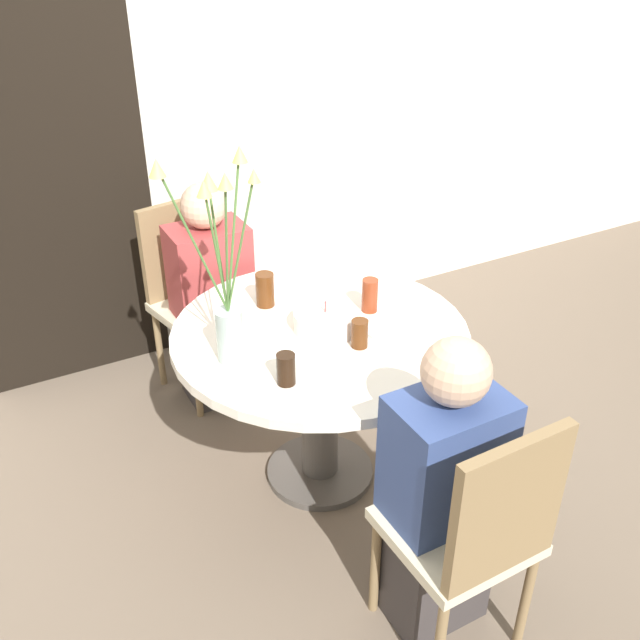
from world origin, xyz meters
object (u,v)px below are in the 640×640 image
(chair_far_back, at_px, (193,288))
(drink_glass_1, at_px, (370,295))
(birthday_cake, at_px, (325,321))
(side_plate, at_px, (391,327))
(drink_glass_0, at_px, (360,334))
(chair_left_flank, at_px, (476,529))
(drink_glass_2, at_px, (286,369))
(drink_glass_3, at_px, (265,290))
(flower_vase, at_px, (224,287))
(person_boy, at_px, (212,303))
(person_guest, at_px, (441,498))

(chair_far_back, distance_m, drink_glass_1, 1.00)
(birthday_cake, xyz_separation_m, side_plate, (0.22, -0.11, -0.03))
(birthday_cake, distance_m, side_plate, 0.25)
(chair_far_back, relative_size, birthday_cake, 3.89)
(drink_glass_0, bearing_deg, side_plate, 15.72)
(chair_left_flank, xyz_separation_m, drink_glass_2, (-0.28, 0.67, 0.25))
(side_plate, relative_size, drink_glass_3, 1.55)
(drink_glass_2, bearing_deg, chair_far_back, 86.45)
(chair_far_back, height_order, drink_glass_3, chair_far_back)
(side_plate, distance_m, drink_glass_0, 0.18)
(flower_vase, relative_size, drink_glass_2, 6.67)
(chair_far_back, relative_size, drink_glass_2, 8.31)
(chair_far_back, height_order, flower_vase, flower_vase)
(flower_vase, xyz_separation_m, drink_glass_3, (0.28, 0.30, -0.22))
(drink_glass_2, bearing_deg, drink_glass_0, 13.35)
(drink_glass_3, bearing_deg, chair_far_back, 98.14)
(drink_glass_0, relative_size, drink_glass_3, 0.77)
(chair_left_flank, bearing_deg, drink_glass_2, -68.51)
(birthday_cake, bearing_deg, drink_glass_0, -71.84)
(drink_glass_1, distance_m, drink_glass_2, 0.57)
(chair_far_back, relative_size, flower_vase, 1.25)
(chair_left_flank, bearing_deg, chair_far_back, -84.47)
(side_plate, relative_size, drink_glass_2, 1.90)
(drink_glass_3, bearing_deg, drink_glass_1, -34.76)
(chair_far_back, distance_m, drink_glass_3, 0.69)
(chair_far_back, xyz_separation_m, drink_glass_3, (0.09, -0.63, 0.26))
(chair_left_flank, height_order, drink_glass_1, chair_left_flank)
(chair_left_flank, xyz_separation_m, drink_glass_0, (0.05, 0.75, 0.25))
(birthday_cake, bearing_deg, chair_left_flank, -90.10)
(side_plate, height_order, drink_glass_2, drink_glass_2)
(drink_glass_1, distance_m, person_boy, 0.86)
(drink_glass_0, bearing_deg, person_guest, -95.40)
(drink_glass_2, relative_size, person_boy, 0.10)
(birthday_cake, xyz_separation_m, flower_vase, (-0.39, -0.02, 0.25))
(drink_glass_1, xyz_separation_m, person_boy, (-0.39, 0.71, -0.28))
(side_plate, bearing_deg, drink_glass_1, 89.58)
(side_plate, relative_size, drink_glass_0, 2.01)
(side_plate, bearing_deg, birthday_cake, 153.30)
(birthday_cake, xyz_separation_m, person_guest, (-0.00, -0.75, -0.25))
(flower_vase, distance_m, drink_glass_3, 0.46)
(chair_left_flank, distance_m, person_boy, 1.67)
(flower_vase, distance_m, drink_glass_2, 0.34)
(side_plate, xyz_separation_m, drink_glass_0, (-0.17, -0.05, 0.05))
(birthday_cake, distance_m, drink_glass_3, 0.30)
(drink_glass_0, distance_m, drink_glass_1, 0.26)
(flower_vase, relative_size, person_guest, 0.68)
(drink_glass_1, bearing_deg, chair_left_flank, -103.11)
(person_boy, bearing_deg, birthday_cake, -77.01)
(side_plate, bearing_deg, person_boy, 114.44)
(drink_glass_2, distance_m, person_boy, 1.03)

